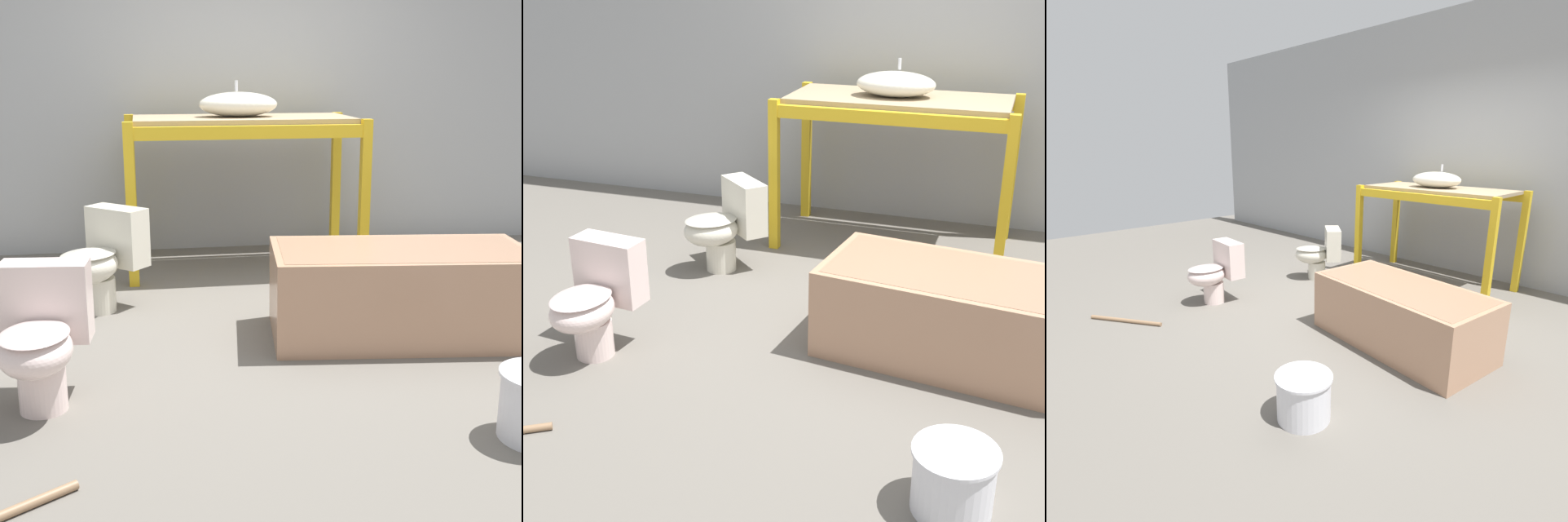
% 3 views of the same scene
% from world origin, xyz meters
% --- Properties ---
extents(ground_plane, '(12.00, 12.00, 0.00)m').
position_xyz_m(ground_plane, '(0.00, 0.00, 0.00)').
color(ground_plane, '#666059').
extents(warehouse_wall_rear, '(10.80, 0.08, 3.20)m').
position_xyz_m(warehouse_wall_rear, '(0.00, 1.99, 1.60)').
color(warehouse_wall_rear, '#9EA0A3').
rests_on(warehouse_wall_rear, ground_plane).
extents(shelving_rack, '(1.74, 0.87, 1.14)m').
position_xyz_m(shelving_rack, '(-0.14, 1.31, 0.96)').
color(shelving_rack, gold).
rests_on(shelving_rack, ground_plane).
extents(sink_basin, '(0.58, 0.38, 0.26)m').
position_xyz_m(sink_basin, '(-0.17, 1.30, 1.23)').
color(sink_basin, silver).
rests_on(sink_basin, shelving_rack).
extents(bathtub_main, '(1.51, 0.87, 0.51)m').
position_xyz_m(bathtub_main, '(0.53, -0.33, 0.30)').
color(bathtub_main, tan).
rests_on(bathtub_main, ground_plane).
extents(toilet_near, '(0.63, 0.64, 0.64)m').
position_xyz_m(toilet_near, '(-1.16, 0.41, 0.34)').
color(toilet_near, silver).
rests_on(toilet_near, ground_plane).
extents(toilet_far, '(0.41, 0.58, 0.64)m').
position_xyz_m(toilet_far, '(-1.37, -0.93, 0.34)').
color(toilet_far, silver).
rests_on(toilet_far, ground_plane).
extents(bucket_white, '(0.35, 0.35, 0.29)m').
position_xyz_m(bucket_white, '(0.69, -1.58, 0.15)').
color(bucket_white, silver).
rests_on(bucket_white, ground_plane).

